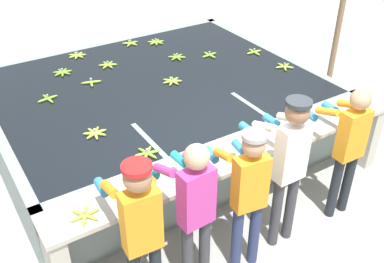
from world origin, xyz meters
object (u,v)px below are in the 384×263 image
worker_4 (348,142)px  banana_bunch_floating_11 (48,99)px  worker_0 (140,227)px  banana_bunch_floating_10 (254,52)px  banana_bunch_floating_9 (156,42)px  banana_bunch_floating_13 (172,81)px  support_post_right (342,9)px  banana_bunch_floating_8 (147,153)px  banana_bunch_ledge_0 (85,215)px  knife_0 (348,114)px  banana_bunch_floating_3 (209,55)px  worker_1 (194,205)px  banana_bunch_floating_12 (284,67)px  banana_bunch_floating_5 (131,43)px  worker_2 (248,189)px  banana_bunch_floating_2 (95,133)px  banana_bunch_floating_0 (77,55)px  banana_bunch_floating_4 (108,65)px  worker_3 (288,159)px  banana_bunch_floating_7 (62,72)px  banana_bunch_floating_1 (177,57)px  banana_bunch_floating_6 (91,82)px

worker_4 → banana_bunch_floating_11: 3.71m
worker_0 → banana_bunch_floating_10: size_ratio=6.07×
banana_bunch_floating_9 → banana_bunch_floating_13: size_ratio=1.00×
banana_bunch_floating_9 → support_post_right: size_ratio=0.09×
banana_bunch_floating_8 → worker_4: bearing=-28.3°
banana_bunch_floating_9 → banana_bunch_ledge_0: bearing=-127.1°
knife_0 → support_post_right: (1.36, 1.48, 0.67)m
banana_bunch_floating_3 → worker_1: bearing=-126.4°
banana_bunch_floating_8 → banana_bunch_floating_10: (2.70, 1.54, 0.00)m
worker_1 → banana_bunch_floating_12: (2.78, 1.88, -0.06)m
worker_1 → banana_bunch_floating_5: (1.26, 3.92, -0.06)m
banana_bunch_floating_3 → worker_2: bearing=-117.9°
banana_bunch_floating_2 → banana_bunch_floating_11: 1.11m
banana_bunch_floating_10 → banana_bunch_floating_13: bearing=-173.1°
banana_bunch_floating_11 → banana_bunch_floating_12: 3.37m
banana_bunch_floating_3 → knife_0: banana_bunch_floating_3 is taller
banana_bunch_floating_0 → banana_bunch_floating_10: 2.77m
banana_bunch_floating_4 → banana_bunch_floating_9: size_ratio=1.01×
worker_3 → banana_bunch_floating_11: size_ratio=6.23×
worker_3 → banana_bunch_floating_3: worker_3 is taller
banana_bunch_floating_2 → banana_bunch_ledge_0: bearing=-115.7°
banana_bunch_floating_12 → banana_bunch_floating_7: bearing=151.2°
banana_bunch_floating_9 → banana_bunch_ledge_0: banana_bunch_ledge_0 is taller
banana_bunch_floating_12 → banana_bunch_floating_1: bearing=135.4°
banana_bunch_floating_12 → worker_1: bearing=-145.9°
banana_bunch_floating_1 → banana_bunch_floating_13: (-0.48, -0.68, -0.00)m
banana_bunch_floating_1 → banana_bunch_ledge_0: bearing=-133.8°
banana_bunch_floating_0 → banana_bunch_floating_4: size_ratio=0.99×
worker_1 → banana_bunch_floating_11: size_ratio=5.90×
banana_bunch_floating_13 → worker_4: bearing=-70.7°
worker_1 → banana_bunch_ledge_0: worker_1 is taller
banana_bunch_floating_10 → banana_bunch_floating_11: (-3.22, 0.22, 0.00)m
worker_2 → banana_bunch_floating_13: bearing=76.5°
banana_bunch_floating_4 → banana_bunch_floating_13: bearing=-61.2°
worker_4 → banana_bunch_floating_2: size_ratio=5.82×
banana_bunch_floating_9 → banana_bunch_floating_10: same height
banana_bunch_floating_6 → banana_bunch_floating_12: same height
worker_3 → banana_bunch_floating_10: (1.65, 2.56, -0.14)m
banana_bunch_floating_1 → banana_bunch_floating_3: size_ratio=1.00×
banana_bunch_floating_8 → banana_bunch_floating_9: 3.17m
banana_bunch_floating_4 → banana_bunch_floating_10: 2.28m
worker_3 → banana_bunch_floating_0: (-0.76, 3.92, -0.14)m
worker_3 → banana_bunch_ledge_0: 2.01m
banana_bunch_floating_5 → banana_bunch_floating_9: 0.42m
banana_bunch_floating_0 → banana_bunch_floating_3: size_ratio=0.99×
banana_bunch_floating_5 → banana_bunch_floating_8: size_ratio=0.98×
banana_bunch_floating_13 → banana_bunch_floating_9: bearing=70.3°
banana_bunch_floating_9 → knife_0: (0.87, -3.31, -0.01)m
knife_0 → banana_bunch_floating_10: bearing=83.6°
banana_bunch_floating_4 → banana_bunch_floating_12: size_ratio=1.02×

